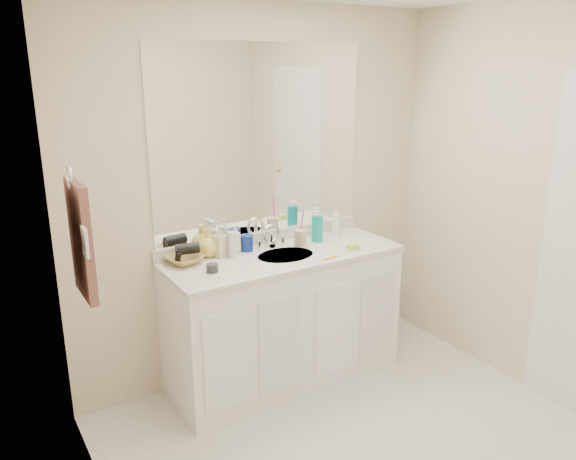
{
  "coord_description": "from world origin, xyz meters",
  "views": [
    {
      "loc": [
        -1.74,
        -1.82,
        2.04
      ],
      "look_at": [
        0.0,
        0.97,
        1.05
      ],
      "focal_mm": 35.0,
      "sensor_mm": 36.0,
      "label": 1
    }
  ],
  "objects": [
    {
      "name": "mouthwash_bottle",
      "position": [
        0.33,
        1.13,
        0.97
      ],
      "size": [
        0.09,
        0.09,
        0.18
      ],
      "primitive_type": "cylinder",
      "rotation": [
        0.0,
        0.0,
        0.16
      ],
      "color": "#0C9592",
      "rests_on": "countertop"
    },
    {
      "name": "faucet",
      "position": [
        0.0,
        1.18,
        0.94
      ],
      "size": [
        0.02,
        0.02,
        0.11
      ],
      "primitive_type": "cylinder",
      "color": "silver",
      "rests_on": "countertop"
    },
    {
      "name": "mirror",
      "position": [
        0.0,
        1.29,
        1.56
      ],
      "size": [
        1.48,
        0.01,
        1.2
      ],
      "primitive_type": "cube",
      "color": "white",
      "rests_on": "wall_back"
    },
    {
      "name": "soap_bottle_yellow",
      "position": [
        -0.42,
        1.24,
        0.97
      ],
      "size": [
        0.16,
        0.16,
        0.17
      ],
      "primitive_type": "imported",
      "rotation": [
        0.0,
        0.0,
        0.19
      ],
      "color": "#F0D55D",
      "rests_on": "countertop"
    },
    {
      "name": "hair_dryer",
      "position": [
        -0.58,
        1.19,
        0.97
      ],
      "size": [
        0.15,
        0.09,
        0.07
      ],
      "primitive_type": "cylinder",
      "rotation": [
        0.0,
        1.57,
        -0.17
      ],
      "color": "black",
      "rests_on": "wicker_basket"
    },
    {
      "name": "blue_mug",
      "position": [
        -0.17,
        1.2,
        0.93
      ],
      "size": [
        0.09,
        0.09,
        0.1
      ],
      "primitive_type": "cylinder",
      "rotation": [
        0.0,
        0.0,
        -0.17
      ],
      "color": "navy",
      "rests_on": "countertop"
    },
    {
      "name": "vanity_cabinet",
      "position": [
        0.0,
        1.02,
        0.42
      ],
      "size": [
        1.5,
        0.55,
        0.85
      ],
      "primitive_type": "cube",
      "color": "white",
      "rests_on": "floor"
    },
    {
      "name": "hand_towel",
      "position": [
        -1.25,
        0.77,
        1.25
      ],
      "size": [
        0.04,
        0.32,
        0.55
      ],
      "primitive_type": "cube",
      "color": "brown",
      "rests_on": "towel_ring"
    },
    {
      "name": "backsplash",
      "position": [
        0.0,
        1.29,
        0.92
      ],
      "size": [
        1.52,
        0.03,
        0.08
      ],
      "primitive_type": "cube",
      "color": "beige",
      "rests_on": "countertop"
    },
    {
      "name": "wall_right",
      "position": [
        1.3,
        0.0,
        1.2
      ],
      "size": [
        0.02,
        2.6,
        2.4
      ],
      "primitive_type": "cube",
      "color": "beige",
      "rests_on": "floor"
    },
    {
      "name": "towel_ring",
      "position": [
        -1.27,
        0.77,
        1.55
      ],
      "size": [
        0.01,
        0.11,
        0.11
      ],
      "primitive_type": "torus",
      "rotation": [
        0.0,
        1.57,
        0.0
      ],
      "color": "silver",
      "rests_on": "wall_left"
    },
    {
      "name": "soap_bottle_white",
      "position": [
        -0.24,
        1.21,
        0.97
      ],
      "size": [
        0.08,
        0.08,
        0.18
      ],
      "primitive_type": "imported",
      "rotation": [
        0.0,
        0.0,
        0.23
      ],
      "color": "white",
      "rests_on": "countertop"
    },
    {
      "name": "extra_white_bottle",
      "position": [
        -0.3,
        1.14,
        0.96
      ],
      "size": [
        0.05,
        0.05,
        0.16
      ],
      "primitive_type": "cylinder",
      "rotation": [
        0.0,
        0.0,
        -0.02
      ],
      "color": "silver",
      "rests_on": "countertop"
    },
    {
      "name": "clear_pump_bottle",
      "position": [
        0.51,
        1.18,
        0.95
      ],
      "size": [
        0.07,
        0.07,
        0.15
      ],
      "primitive_type": "cylinder",
      "rotation": [
        0.0,
        0.0,
        0.25
      ],
      "color": "white",
      "rests_on": "countertop"
    },
    {
      "name": "wall_left",
      "position": [
        -1.3,
        0.0,
        1.2
      ],
      "size": [
        0.02,
        2.6,
        2.4
      ],
      "primitive_type": "cube",
      "color": "beige",
      "rests_on": "floor"
    },
    {
      "name": "countertop",
      "position": [
        0.0,
        1.02,
        0.86
      ],
      "size": [
        1.52,
        0.57,
        0.03
      ],
      "primitive_type": "cube",
      "color": "silver",
      "rests_on": "vanity_cabinet"
    },
    {
      "name": "green_soap",
      "position": [
        0.41,
        0.86,
        0.9
      ],
      "size": [
        0.09,
        0.07,
        0.03
      ],
      "primitive_type": "cube",
      "rotation": [
        0.0,
        0.0,
        -0.3
      ],
      "color": "#B2DF36",
      "rests_on": "soap_dish"
    },
    {
      "name": "toothbrush",
      "position": [
        0.19,
        1.11,
        1.03
      ],
      "size": [
        0.02,
        0.04,
        0.21
      ],
      "primitive_type": "cylinder",
      "rotation": [
        0.14,
        0.0,
        0.16
      ],
      "color": "#EF3FB1",
      "rests_on": "tan_cup"
    },
    {
      "name": "sink_basin",
      "position": [
        0.0,
        1.0,
        0.87
      ],
      "size": [
        0.37,
        0.37,
        0.02
      ],
      "primitive_type": "cylinder",
      "color": "silver",
      "rests_on": "countertop"
    },
    {
      "name": "orange_comb",
      "position": [
        0.21,
        0.8,
        0.88
      ],
      "size": [
        0.12,
        0.05,
        0.01
      ],
      "primitive_type": "cube",
      "rotation": [
        0.0,
        0.0,
        0.18
      ],
      "color": "orange",
      "rests_on": "countertop"
    },
    {
      "name": "soap_bottle_cream",
      "position": [
        -0.35,
        1.21,
        0.98
      ],
      "size": [
        0.11,
        0.11,
        0.2
      ],
      "primitive_type": "imported",
      "rotation": [
        0.0,
        0.0,
        0.32
      ],
      "color": "beige",
      "rests_on": "countertop"
    },
    {
      "name": "switch_plate",
      "position": [
        -1.27,
        0.57,
        1.3
      ],
      "size": [
        0.01,
        0.08,
        0.13
      ],
      "primitive_type": "cube",
      "color": "white",
      "rests_on": "wall_left"
    },
    {
      "name": "tan_cup",
      "position": [
        0.18,
        1.11,
        0.93
      ],
      "size": [
        0.09,
        0.09,
        0.11
      ],
      "primitive_type": "cylinder",
      "rotation": [
        0.0,
        0.0,
        0.19
      ],
      "color": "#C5AE8B",
      "rests_on": "countertop"
    },
    {
      "name": "wall_back",
      "position": [
        0.0,
        1.3,
        1.2
      ],
      "size": [
        2.6,
        0.02,
        2.4
      ],
      "primitive_type": "cube",
      "color": "beige",
      "rests_on": "floor"
    },
    {
      "name": "wicker_basket",
      "position": [
        -0.6,
        1.19,
        0.91
      ],
      "size": [
        0.26,
        0.26,
        0.05
      ],
      "primitive_type": "imported",
      "rotation": [
        0.0,
        0.0,
        0.25
      ],
      "color": "#AA8844",
      "rests_on": "countertop"
    },
    {
      "name": "soap_dish",
      "position": [
        0.41,
        0.86,
        0.89
      ],
      "size": [
        0.11,
        0.11,
        0.01
      ],
      "primitive_type": "cube",
      "rotation": [
        0.0,
        0.0,
        0.43
      ],
      "color": "silver",
      "rests_on": "countertop"
    },
    {
      "name": "dark_jar",
      "position": [
        -0.51,
        0.97,
        0.9
      ],
      "size": [
        0.07,
        0.07,
        0.05
      ],
      "primitive_type": "cylinder",
      "rotation": [
        0.0,
        0.0,
        -0.07
      ],
      "color": "#29282D",
      "rests_on": "countertop"
    }
  ]
}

